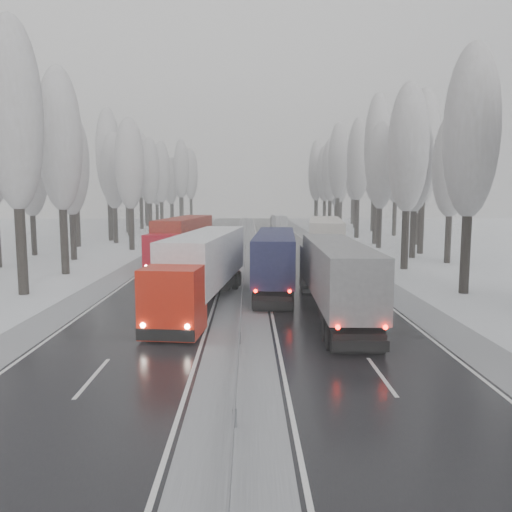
{
  "coord_description": "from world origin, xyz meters",
  "views": [
    {
      "loc": [
        0.41,
        -17.5,
        6.56
      ],
      "look_at": [
        0.95,
        18.72,
        2.2
      ],
      "focal_mm": 35.0,
      "sensor_mm": 36.0,
      "label": 1
    }
  ],
  "objects_px": {
    "box_truck_distant": "(279,222)",
    "truck_red_white": "(203,264)",
    "truck_grey_tarp": "(334,272)",
    "truck_cream_box": "(325,239)",
    "truck_blue_box": "(275,256)",
    "truck_red_red": "(182,237)"
  },
  "relations": [
    {
      "from": "box_truck_distant",
      "to": "truck_cream_box",
      "type": "bearing_deg",
      "value": -94.78
    },
    {
      "from": "truck_blue_box",
      "to": "truck_red_red",
      "type": "distance_m",
      "value": 15.56
    },
    {
      "from": "box_truck_distant",
      "to": "truck_red_red",
      "type": "distance_m",
      "value": 53.75
    },
    {
      "from": "truck_blue_box",
      "to": "truck_red_white",
      "type": "xyz_separation_m",
      "value": [
        -4.58,
        -5.33,
        0.14
      ]
    },
    {
      "from": "truck_red_red",
      "to": "truck_red_white",
      "type": "bearing_deg",
      "value": -72.44
    },
    {
      "from": "truck_blue_box",
      "to": "truck_red_white",
      "type": "bearing_deg",
      "value": -126.48
    },
    {
      "from": "truck_cream_box",
      "to": "truck_blue_box",
      "type": "bearing_deg",
      "value": -107.01
    },
    {
      "from": "truck_grey_tarp",
      "to": "box_truck_distant",
      "type": "relative_size",
      "value": 2.07
    },
    {
      "from": "truck_grey_tarp",
      "to": "truck_blue_box",
      "type": "bearing_deg",
      "value": 111.5
    },
    {
      "from": "truck_cream_box",
      "to": "box_truck_distant",
      "type": "xyz_separation_m",
      "value": [
        -1.1,
        53.98,
        -1.18
      ]
    },
    {
      "from": "truck_cream_box",
      "to": "box_truck_distant",
      "type": "bearing_deg",
      "value": 98.79
    },
    {
      "from": "truck_cream_box",
      "to": "truck_red_red",
      "type": "height_order",
      "value": "truck_cream_box"
    },
    {
      "from": "truck_red_white",
      "to": "truck_red_red",
      "type": "xyz_separation_m",
      "value": [
        -3.67,
        18.52,
        0.09
      ]
    },
    {
      "from": "truck_red_red",
      "to": "box_truck_distant",
      "type": "bearing_deg",
      "value": 82.99
    },
    {
      "from": "truck_grey_tarp",
      "to": "truck_cream_box",
      "type": "bearing_deg",
      "value": 84.09
    },
    {
      "from": "box_truck_distant",
      "to": "truck_red_white",
      "type": "bearing_deg",
      "value": -102.99
    },
    {
      "from": "truck_blue_box",
      "to": "truck_red_red",
      "type": "relative_size",
      "value": 0.91
    },
    {
      "from": "truck_blue_box",
      "to": "truck_red_red",
      "type": "height_order",
      "value": "truck_red_red"
    },
    {
      "from": "truck_blue_box",
      "to": "truck_cream_box",
      "type": "relative_size",
      "value": 0.91
    },
    {
      "from": "box_truck_distant",
      "to": "truck_red_red",
      "type": "height_order",
      "value": "truck_red_red"
    },
    {
      "from": "truck_blue_box",
      "to": "box_truck_distant",
      "type": "relative_size",
      "value": 2.07
    },
    {
      "from": "truck_cream_box",
      "to": "box_truck_distant",
      "type": "relative_size",
      "value": 2.28
    }
  ]
}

